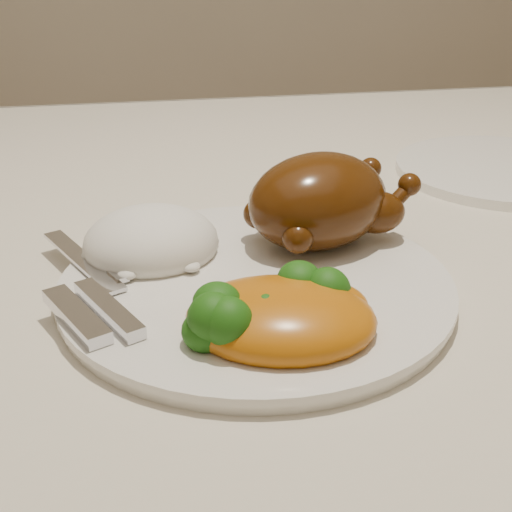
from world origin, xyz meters
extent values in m
cube|color=brown|center=(0.00, 0.00, 0.74)|extent=(1.60, 0.90, 0.04)
cube|color=beige|center=(0.00, 0.00, 0.76)|extent=(1.72, 1.02, 0.01)
cube|color=beige|center=(0.00, 0.51, 0.68)|extent=(1.72, 0.01, 0.18)
cylinder|color=white|center=(0.01, -0.13, 0.77)|extent=(0.32, 0.32, 0.01)
cylinder|color=white|center=(0.33, 0.10, 0.77)|extent=(0.24, 0.24, 0.01)
ellipsoid|color=#4B2408|center=(0.07, -0.07, 0.82)|extent=(0.15, 0.13, 0.08)
ellipsoid|color=#4B2408|center=(0.06, -0.08, 0.84)|extent=(0.07, 0.06, 0.03)
ellipsoid|color=#4B2408|center=(0.12, -0.08, 0.81)|extent=(0.05, 0.04, 0.04)
sphere|color=#4B2408|center=(0.15, -0.07, 0.83)|extent=(0.02, 0.02, 0.02)
ellipsoid|color=#4B2408|center=(0.10, -0.03, 0.81)|extent=(0.05, 0.04, 0.04)
sphere|color=#4B2408|center=(0.13, -0.02, 0.83)|extent=(0.02, 0.02, 0.02)
sphere|color=#4B2408|center=(0.04, -0.11, 0.81)|extent=(0.03, 0.03, 0.03)
sphere|color=#4B2408|center=(0.02, -0.06, 0.81)|extent=(0.03, 0.03, 0.03)
ellipsoid|color=white|center=(-0.07, -0.07, 0.79)|extent=(0.12, 0.11, 0.06)
ellipsoid|color=orange|center=(0.01, -0.21, 0.79)|extent=(0.15, 0.13, 0.04)
ellipsoid|color=orange|center=(0.04, -0.20, 0.79)|extent=(0.06, 0.05, 0.03)
ellipsoid|color=#17420B|center=(0.00, -0.20, 0.79)|extent=(0.03, 0.03, 0.03)
ellipsoid|color=#17420B|center=(-0.03, -0.20, 0.80)|extent=(0.03, 0.03, 0.03)
ellipsoid|color=#17420B|center=(-0.03, -0.22, 0.80)|extent=(0.03, 0.03, 0.03)
ellipsoid|color=#17420B|center=(-0.04, -0.21, 0.79)|extent=(0.03, 0.03, 0.03)
ellipsoid|color=#17420B|center=(0.00, -0.21, 0.80)|extent=(0.02, 0.02, 0.02)
ellipsoid|color=#17420B|center=(-0.04, -0.22, 0.80)|extent=(0.03, 0.03, 0.03)
ellipsoid|color=#17420B|center=(0.05, -0.19, 0.80)|extent=(0.03, 0.03, 0.04)
ellipsoid|color=#17420B|center=(0.01, -0.20, 0.79)|extent=(0.03, 0.03, 0.02)
ellipsoid|color=#17420B|center=(0.03, -0.18, 0.80)|extent=(0.03, 0.03, 0.03)
cube|color=silver|center=(-0.12, -0.08, 0.78)|extent=(0.07, 0.12, 0.00)
cube|color=silver|center=(-0.12, -0.17, 0.79)|extent=(0.05, 0.08, 0.01)
cube|color=silver|center=(-0.10, -0.17, 0.79)|extent=(0.05, 0.08, 0.01)
cube|color=silver|center=(-0.10, -0.08, 0.79)|extent=(0.05, 0.09, 0.00)
camera|label=1|loc=(-0.08, -0.60, 1.03)|focal=50.00mm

